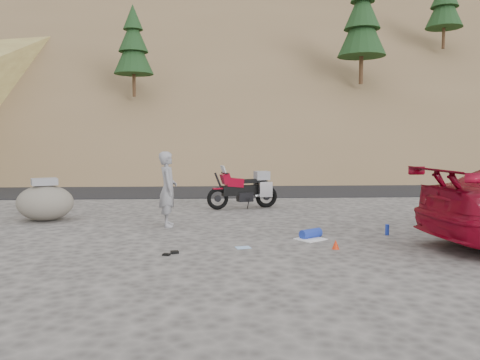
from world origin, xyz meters
name	(u,v)px	position (x,y,z in m)	size (l,w,h in m)	color
ground	(213,229)	(0.00, 0.00, 0.00)	(140.00, 140.00, 0.00)	#474441
road	(213,188)	(0.00, 9.00, 0.00)	(120.00, 7.00, 0.05)	black
hillside	(213,55)	(-0.05, 40.88, 11.08)	(120.00, 73.00, 46.72)	brown
motorcycle	(246,190)	(0.95, 3.19, 0.55)	(2.10, 0.96, 1.28)	black
man	(168,226)	(-1.03, 0.44, 0.00)	(0.63, 0.41, 1.72)	gray
boulder	(45,202)	(-4.13, 1.39, 0.46)	(1.58, 1.43, 1.06)	#5B564E
gear_white_cloth	(311,239)	(1.94, -1.18, 0.01)	(0.52, 0.46, 0.02)	white
gear_blue_mat	(311,234)	(1.96, -1.06, 0.10)	(0.19, 0.19, 0.48)	#1B34A6
gear_bottle	(387,230)	(3.62, -0.83, 0.11)	(0.08, 0.08, 0.22)	#1B34A6
gear_funnel	(336,244)	(2.22, -2.02, 0.09)	(0.13, 0.13, 0.17)	red
gear_glove_a	(166,255)	(-0.80, -2.33, 0.02)	(0.12, 0.09, 0.03)	black
gear_glove_b	(175,252)	(-0.67, -2.19, 0.02)	(0.13, 0.10, 0.04)	black
gear_blue_cloth	(243,248)	(0.55, -1.83, 0.01)	(0.27, 0.19, 0.01)	#91B6E1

